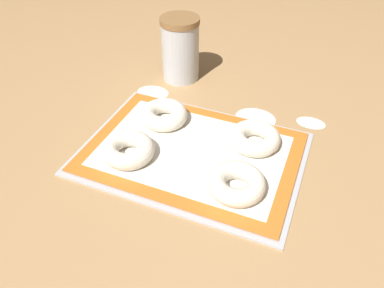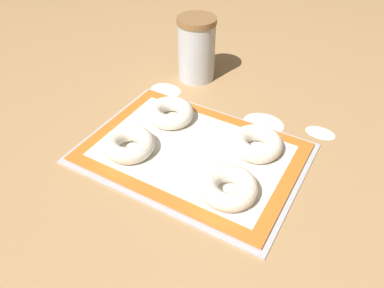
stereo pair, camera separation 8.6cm
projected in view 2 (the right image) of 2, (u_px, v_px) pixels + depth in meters
name	position (u px, v px, depth m)	size (l,w,h in m)	color
ground_plane	(183.00, 155.00, 0.87)	(2.80, 2.80, 0.00)	#A87F51
baking_tray	(192.00, 153.00, 0.87)	(0.50, 0.36, 0.01)	#B2B5BA
baking_mat	(192.00, 151.00, 0.86)	(0.48, 0.33, 0.00)	orange
bagel_front_left	(129.00, 144.00, 0.85)	(0.12, 0.12, 0.04)	silver
bagel_front_right	(229.00, 187.00, 0.75)	(0.12, 0.12, 0.04)	silver
bagel_back_left	(170.00, 113.00, 0.94)	(0.12, 0.12, 0.04)	silver
bagel_back_right	(256.00, 143.00, 0.85)	(0.12, 0.12, 0.04)	silver
flour_canister	(197.00, 49.00, 1.08)	(0.11, 0.11, 0.18)	silver
flour_patch_near	(320.00, 132.00, 0.93)	(0.07, 0.05, 0.00)	white
flour_patch_far	(263.00, 123.00, 0.96)	(0.11, 0.09, 0.00)	white
flour_patch_side	(166.00, 90.00, 1.08)	(0.09, 0.07, 0.00)	white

